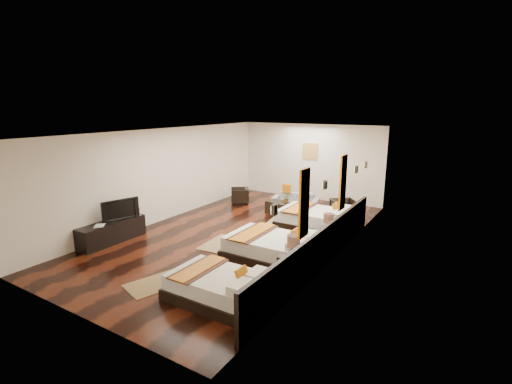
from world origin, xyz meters
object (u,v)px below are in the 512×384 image
Objects in this scene: nightstand_a at (293,265)px; figurine at (134,209)px; tv_console at (112,232)px; coffee_table at (281,208)px; armchair_left at (240,196)px; tv at (119,209)px; book at (95,226)px; armchair_right at (343,210)px; bed_near at (222,287)px; nightstand_b at (328,237)px; bed_mid at (276,249)px; sofa at (295,200)px; bed_far at (319,220)px; table_plant at (287,198)px.

nightstand_a is 4.97m from figurine.
tv_console is 5.19m from coffee_table.
figurine is at bearing -44.83° from armchair_left.
tv reaches higher than nightstand_a.
coffee_table is at bearing 62.49° from book.
tv is at bearing -172.85° from armchair_right.
bed_near is 2.13× the size of nightstand_b.
armchair_left is at bearing 82.07° from tv_console.
tv is 3.21× the size of book.
bed_near is 2.74× the size of armchair_right.
armchair_right is (4.50, 4.97, 0.05)m from tv_console.
figurine is 4.24m from armchair_left.
armchair_right is at bearing 85.47° from bed_mid.
armchair_right is at bearing 43.19° from figurine.
armchair_right reaches higher than armchair_left.
bed_mid is 1.47m from nightstand_b.
bed_near is 6.63m from sofa.
bed_near is at bearing -102.76° from nightstand_b.
sofa is (2.59, 4.81, -0.48)m from figurine.
bed_far is 5.44m from tv.
sofa is 2.27× the size of armchair_right.
figurine reaches higher than table_plant.
bed_far is 1.49m from nightstand_b.
sofa is (-1.61, 1.83, -0.06)m from bed_far.
tv is at bearing -43.23° from armchair_left.
nightstand_b is at bearing 24.35° from armchair_left.
figurine is (-4.95, 0.26, 0.38)m from nightstand_a.
table_plant reaches higher than tv_console.
nightstand_b reaches higher than armchair_right.
sofa is at bearing 90.00° from coffee_table.
book is at bearing -90.00° from figurine.
nightstand_b reaches higher than tv_console.
nightstand_b is 2.72× the size of figurine.
tv is (-4.14, 1.12, 0.58)m from bed_near.
bed_far is at bearing -34.78° from tv.
coffee_table is at bearing 55.40° from figurine.
coffee_table is at bearing -15.56° from tv.
nightstand_a reaches higher than bed_far.
table_plant is at bearing 118.40° from nightstand_a.
table_plant is at bearing 61.60° from book.
armchair_left is at bearing 170.88° from table_plant.
armchair_right is (1.91, -0.58, 0.09)m from sofa.
bed_mid is 2.45× the size of nightstand_b.
nightstand_b is at bearing -66.79° from sofa.
nightstand_b is at bearing -50.61° from tv.
bed_far is 3.32m from nightstand_a.
nightstand_a is 5.59m from sofa.
bed_mid is 4.51m from book.
tv reaches higher than armchair_right.
armchair_left reaches higher than tv_console.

